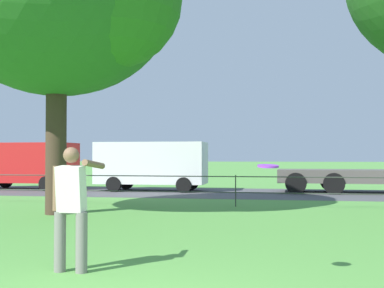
% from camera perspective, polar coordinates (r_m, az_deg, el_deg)
% --- Properties ---
extents(street_strip, '(80.00, 6.32, 0.01)m').
position_cam_1_polar(street_strip, '(21.84, 6.47, -5.57)').
color(street_strip, '#4C4C51').
rests_on(street_strip, ground).
extents(park_fence, '(38.70, 0.04, 1.00)m').
position_cam_1_polar(park_fence, '(15.96, 4.98, -4.68)').
color(park_fence, '#333833').
rests_on(park_fence, ground).
extents(person_thrower, '(0.54, 0.76, 1.72)m').
position_cam_1_polar(person_thrower, '(7.15, -13.55, -6.68)').
color(person_thrower, slate).
rests_on(person_thrower, ground).
extents(frisbee, '(0.34, 0.34, 0.05)m').
position_cam_1_polar(frisbee, '(6.46, 8.64, -2.50)').
color(frisbee, purple).
extents(panel_van_center, '(5.02, 2.14, 2.24)m').
position_cam_1_polar(panel_van_center, '(25.68, -18.57, -2.06)').
color(panel_van_center, red).
rests_on(panel_van_center, ground).
extents(panel_van_right, '(5.02, 2.14, 2.24)m').
position_cam_1_polar(panel_van_right, '(23.25, -4.58, -2.20)').
color(panel_van_right, white).
rests_on(panel_van_right, ground).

